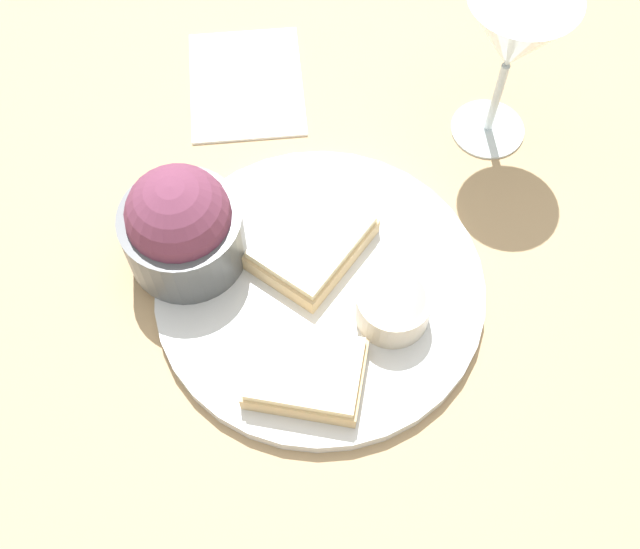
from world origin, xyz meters
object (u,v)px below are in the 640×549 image
Objects in this scene: cheese_toast_far at (305,373)px; napkin at (246,83)px; sauce_ramekin at (393,305)px; salad_bowl at (181,226)px; cheese_toast_near at (312,242)px; wine_glass at (514,38)px.

cheese_toast_far reaches higher than napkin.
sauce_ramekin is 0.09m from cheese_toast_far.
napkin is (-0.11, -0.17, -0.06)m from salad_bowl.
salad_bowl is 0.62× the size of napkin.
wine_glass reaches higher than cheese_toast_near.
salad_bowl is 0.82× the size of cheese_toast_near.
salad_bowl is 0.62× the size of wine_glass.
sauce_ramekin is 0.25m from wine_glass.
cheese_toast_near reaches higher than napkin.
cheese_toast_near and cheese_toast_far have the same top height.
sauce_ramekin is 0.54× the size of cheese_toast_far.
napkin is (-0.06, -0.32, -0.02)m from cheese_toast_far.
cheese_toast_near is 0.21m from napkin.
wine_glass reaches higher than napkin.
cheese_toast_far is at bearing 34.80° from wine_glass.
sauce_ramekin reaches higher than napkin.
cheese_toast_far is (-0.05, 0.15, -0.03)m from salad_bowl.
napkin is at bearing -84.46° from sauce_ramekin.
sauce_ramekin is at bearing 139.22° from salad_bowl.
salad_bowl reaches higher than cheese_toast_far.
napkin is (-0.01, -0.21, -0.02)m from cheese_toast_near.
wine_glass is at bearing -138.04° from sauce_ramekin.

